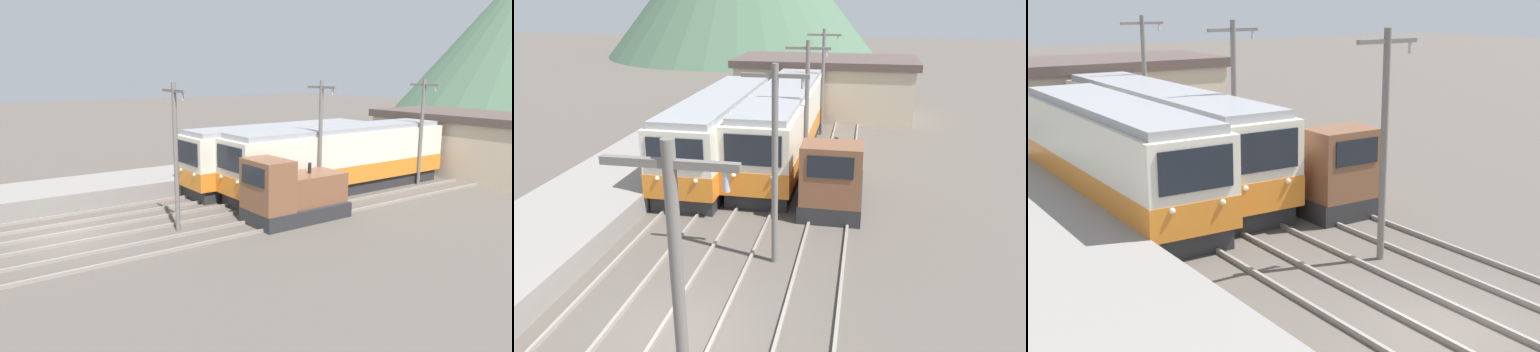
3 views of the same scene
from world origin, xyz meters
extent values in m
plane|color=#564F47|center=(0.00, 0.00, 0.00)|extent=(200.00, 200.00, 0.00)
cube|color=gray|center=(-6.25, 0.00, 0.43)|extent=(4.50, 54.00, 0.87)
cube|color=gray|center=(-3.32, 0.00, 0.07)|extent=(0.10, 60.00, 0.14)
cube|color=gray|center=(-1.88, 0.00, 0.07)|extent=(0.10, 60.00, 0.14)
cube|color=gray|center=(-0.52, 0.00, 0.07)|extent=(0.10, 60.00, 0.14)
cube|color=gray|center=(0.92, 0.00, 0.07)|extent=(0.10, 60.00, 0.14)
cube|color=gray|center=(2.48, 0.00, 0.07)|extent=(0.10, 60.00, 0.14)
cube|color=gray|center=(3.92, 0.00, 0.07)|extent=(0.10, 60.00, 0.14)
cube|color=#28282B|center=(-2.60, 12.99, 0.35)|extent=(2.58, 11.71, 0.70)
cube|color=silver|center=(-2.60, 12.99, 2.06)|extent=(2.80, 12.20, 2.72)
cube|color=orange|center=(-2.60, 12.99, 1.19)|extent=(2.84, 12.24, 0.98)
cube|color=black|center=(-2.60, 6.86, 2.61)|extent=(2.24, 0.06, 1.20)
sphere|color=silver|center=(-3.37, 6.85, 1.57)|extent=(0.18, 0.18, 0.18)
sphere|color=silver|center=(-1.83, 6.85, 1.57)|extent=(0.18, 0.18, 0.18)
cube|color=#939399|center=(-2.60, 12.99, 3.56)|extent=(2.46, 11.71, 0.28)
cube|color=#28282B|center=(0.20, 15.15, 0.35)|extent=(2.58, 14.20, 0.70)
cube|color=silver|center=(0.20, 15.15, 2.08)|extent=(2.80, 14.79, 2.77)
cube|color=orange|center=(0.20, 15.15, 1.20)|extent=(2.84, 14.83, 1.00)
cube|color=black|center=(0.20, 7.72, 2.64)|extent=(2.24, 0.06, 1.22)
sphere|color=silver|center=(-0.57, 7.71, 1.58)|extent=(0.18, 0.18, 0.18)
sphere|color=silver|center=(0.97, 7.71, 1.58)|extent=(0.18, 0.18, 0.18)
cube|color=#939399|center=(0.20, 15.15, 3.61)|extent=(2.46, 14.20, 0.28)
cube|color=#28282B|center=(3.20, 9.54, 0.35)|extent=(2.40, 4.85, 0.70)
cube|color=brown|center=(3.20, 7.89, 1.85)|extent=(2.28, 1.55, 2.30)
cube|color=black|center=(3.20, 7.10, 2.36)|extent=(1.68, 0.04, 0.83)
cube|color=brown|center=(3.20, 10.32, 1.40)|extent=(1.92, 3.20, 1.40)
cylinder|color=black|center=(3.20, 10.32, 2.35)|extent=(0.16, 0.16, 0.50)
cylinder|color=slate|center=(1.70, 4.19, 3.18)|extent=(0.20, 0.20, 6.36)
cube|color=slate|center=(1.70, 4.19, 6.01)|extent=(2.00, 0.12, 0.12)
cylinder|color=#B2B2B7|center=(2.50, 4.19, 5.81)|extent=(0.10, 0.10, 0.30)
cylinder|color=slate|center=(1.70, 12.28, 3.18)|extent=(0.20, 0.20, 6.36)
cube|color=slate|center=(1.70, 12.28, 6.01)|extent=(2.00, 0.12, 0.12)
cylinder|color=#B2B2B7|center=(2.50, 12.28, 5.81)|extent=(0.10, 0.10, 0.30)
cylinder|color=slate|center=(1.70, 20.37, 3.18)|extent=(0.20, 0.20, 6.36)
cube|color=slate|center=(1.70, 20.37, 6.01)|extent=(2.00, 0.12, 0.12)
cylinder|color=#B2B2B7|center=(2.50, 20.37, 5.81)|extent=(0.10, 0.10, 0.30)
cube|color=beige|center=(1.42, 26.00, 1.79)|extent=(12.00, 6.00, 3.59)
cube|color=#51423D|center=(1.42, 26.00, 3.84)|extent=(12.60, 6.30, 0.50)
camera|label=1|loc=(20.68, -4.76, 6.81)|focal=35.00mm
camera|label=2|loc=(4.25, -9.94, 8.15)|focal=35.00mm
camera|label=3|loc=(-11.03, -9.95, 7.11)|focal=50.00mm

